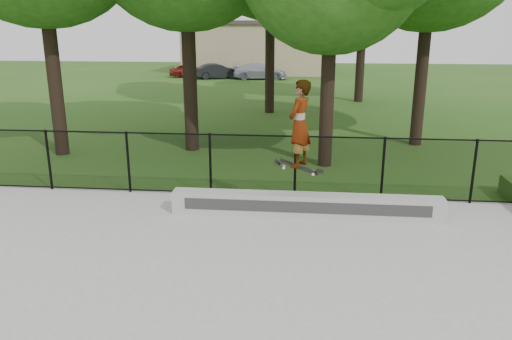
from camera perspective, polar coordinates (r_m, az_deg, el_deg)
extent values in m
cube|color=#9C9D98|center=(10.62, 5.70, -4.03)|extent=(5.70, 0.40, 0.49)
imported|color=maroon|center=(40.00, -7.61, 11.19)|extent=(3.06, 1.31, 1.04)
imported|color=black|center=(38.89, -4.45, 11.20)|extent=(3.33, 2.35, 1.13)
imported|color=#A1A4B6|center=(38.35, 0.46, 11.21)|extent=(3.81, 1.88, 1.17)
cube|color=black|center=(10.30, 4.89, 0.34)|extent=(0.80, 0.23, 0.30)
imported|color=#C2DCFF|center=(10.09, 5.01, 5.27)|extent=(0.64, 0.76, 1.77)
cylinder|color=black|center=(13.17, -22.60, 1.08)|extent=(0.06, 0.06, 1.50)
cylinder|color=black|center=(12.35, -14.39, 0.89)|extent=(0.06, 0.06, 1.50)
cylinder|color=black|center=(11.82, -5.24, 0.66)|extent=(0.06, 0.06, 1.50)
cylinder|color=black|center=(11.61, 4.50, 0.39)|extent=(0.06, 0.06, 1.50)
cylinder|color=black|center=(11.74, 14.29, 0.11)|extent=(0.06, 0.06, 1.50)
cylinder|color=black|center=(12.21, 23.61, -0.16)|extent=(0.06, 0.06, 1.50)
cylinder|color=black|center=(11.65, -5.33, 4.07)|extent=(16.00, 0.04, 0.04)
cylinder|color=black|center=(12.02, -5.16, -2.56)|extent=(16.00, 0.04, 0.04)
cube|color=black|center=(11.82, -5.24, 0.66)|extent=(16.00, 0.01, 1.50)
cylinder|color=black|center=(23.36, 1.60, 13.43)|extent=(0.44, 0.44, 5.64)
cylinder|color=black|center=(17.74, 18.42, 10.83)|extent=(0.44, 0.44, 5.09)
cylinder|color=black|center=(16.26, -7.60, 11.13)|extent=(0.44, 0.44, 5.12)
cylinder|color=black|center=(27.46, 11.86, 12.33)|extent=(0.44, 0.44, 4.49)
cylinder|color=black|center=(16.72, -22.12, 10.48)|extent=(0.44, 0.44, 5.25)
cylinder|color=black|center=(14.39, 8.16, 8.86)|extent=(0.44, 0.44, 4.32)
cube|color=tan|center=(43.52, 0.21, 13.68)|extent=(12.00, 6.00, 4.00)
cube|color=#3F3833|center=(43.47, 0.22, 16.51)|extent=(12.40, 6.40, 0.30)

